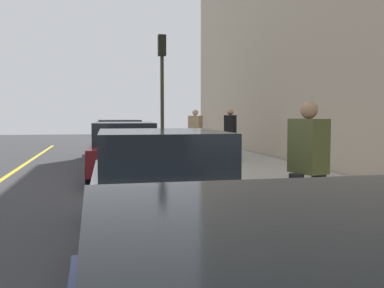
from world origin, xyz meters
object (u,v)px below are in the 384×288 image
object	(u,v)px
parked_car_maroon	(124,149)
traffic_light_pole	(162,76)
parked_car_white	(159,185)
parked_car_charcoal	(118,138)
pedestrian_olive_coat	(308,164)
pedestrian_black_coat	(230,132)
pedestrian_tan_coat	(195,131)
rolling_suitcase	(202,150)

from	to	relation	value
parked_car_maroon	traffic_light_pole	distance (m)	3.80
parked_car_white	parked_car_maroon	xyz separation A→B (m)	(6.38, 0.14, 0.00)
parked_car_maroon	traffic_light_pole	world-z (taller)	traffic_light_pole
parked_car_white	parked_car_charcoal	size ratio (longest dim) A/B	0.93
pedestrian_olive_coat	parked_car_maroon	bearing A→B (deg)	15.59
parked_car_charcoal	pedestrian_black_coat	bearing A→B (deg)	-124.91
pedestrian_black_coat	parked_car_maroon	bearing A→B (deg)	127.25
parked_car_maroon	pedestrian_tan_coat	size ratio (longest dim) A/B	2.67
parked_car_charcoal	pedestrian_tan_coat	xyz separation A→B (m)	(-1.52, -2.86, 0.33)
parked_car_white	traffic_light_pole	world-z (taller)	traffic_light_pole
pedestrian_tan_coat	traffic_light_pole	bearing A→B (deg)	135.69
parked_car_maroon	rolling_suitcase	world-z (taller)	parked_car_maroon
parked_car_white	pedestrian_tan_coat	distance (m)	10.95
parked_car_white	pedestrian_tan_coat	bearing A→B (deg)	-14.69
pedestrian_tan_coat	traffic_light_pole	world-z (taller)	traffic_light_pole
parked_car_maroon	pedestrian_tan_coat	bearing A→B (deg)	-34.81
pedestrian_olive_coat	pedestrian_tan_coat	bearing A→B (deg)	-4.71
pedestrian_black_coat	pedestrian_tan_coat	size ratio (longest dim) A/B	1.01
traffic_light_pole	parked_car_charcoal	bearing A→B (deg)	24.35
pedestrian_tan_coat	parked_car_white	bearing A→B (deg)	165.31
parked_car_charcoal	pedestrian_olive_coat	size ratio (longest dim) A/B	2.54
parked_car_charcoal	rolling_suitcase	world-z (taller)	parked_car_charcoal
pedestrian_olive_coat	pedestrian_black_coat	world-z (taller)	pedestrian_black_coat
parked_car_maroon	rolling_suitcase	bearing A→B (deg)	-39.55
pedestrian_black_coat	rolling_suitcase	bearing A→B (deg)	49.89
parked_car_white	pedestrian_olive_coat	bearing A→B (deg)	-111.78
parked_car_charcoal	traffic_light_pole	size ratio (longest dim) A/B	1.04
parked_car_charcoal	traffic_light_pole	distance (m)	4.04
parked_car_maroon	pedestrian_olive_coat	size ratio (longest dim) A/B	2.68
pedestrian_olive_coat	traffic_light_pole	bearing A→B (deg)	3.21
parked_car_white	parked_car_charcoal	bearing A→B (deg)	0.39
parked_car_charcoal	pedestrian_olive_coat	xyz separation A→B (m)	(-12.84, -1.92, 0.33)
parked_car_charcoal	pedestrian_olive_coat	world-z (taller)	pedestrian_olive_coat
traffic_light_pole	rolling_suitcase	bearing A→B (deg)	-57.38
pedestrian_black_coat	rolling_suitcase	distance (m)	1.33
pedestrian_tan_coat	rolling_suitcase	bearing A→B (deg)	-160.36
pedestrian_tan_coat	parked_car_maroon	bearing A→B (deg)	145.19
pedestrian_black_coat	pedestrian_tan_coat	world-z (taller)	pedestrian_black_coat
pedestrian_tan_coat	pedestrian_olive_coat	bearing A→B (deg)	175.29
parked_car_white	parked_car_charcoal	world-z (taller)	same
pedestrian_olive_coat	traffic_light_pole	distance (m)	10.01
parked_car_white	pedestrian_black_coat	bearing A→B (deg)	-22.07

